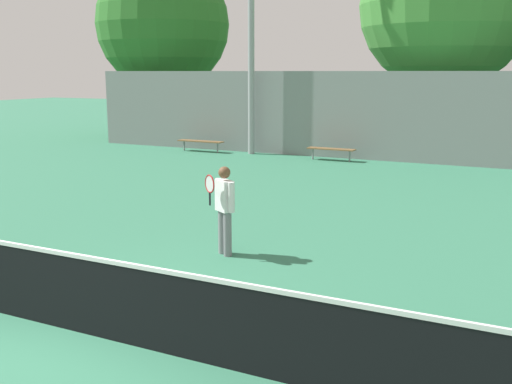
# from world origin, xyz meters

# --- Properties ---
(ground_plane) EXTENTS (100.00, 100.00, 0.00)m
(ground_plane) POSITION_xyz_m (0.00, 0.00, 0.00)
(ground_plane) COLOR #337556
(tennis_net) EXTENTS (12.32, 0.09, 0.99)m
(tennis_net) POSITION_xyz_m (0.00, 0.00, 0.50)
(tennis_net) COLOR #195128
(tennis_net) RESTS_ON ground_plane
(tennis_player) EXTENTS (0.52, 0.50, 1.54)m
(tennis_player) POSITION_xyz_m (-0.01, 3.51, 0.86)
(tennis_player) COLOR slate
(tennis_player) RESTS_ON ground_plane
(bench_adjacent_court) EXTENTS (1.72, 0.40, 0.43)m
(bench_adjacent_court) POSITION_xyz_m (-2.08, 14.92, 0.39)
(bench_adjacent_court) COLOR brown
(bench_adjacent_court) RESTS_ON ground_plane
(bench_by_gate) EXTENTS (1.92, 0.40, 0.43)m
(bench_by_gate) POSITION_xyz_m (-7.49, 14.92, 0.39)
(bench_by_gate) COLOR brown
(bench_by_gate) RESTS_ON ground_plane
(back_fence) EXTENTS (25.40, 0.06, 3.12)m
(back_fence) POSITION_xyz_m (0.00, 15.66, 1.56)
(back_fence) COLOR gray
(back_fence) RESTS_ON ground_plane
(tree_green_broad) EXTENTS (6.16, 6.16, 8.34)m
(tree_green_broad) POSITION_xyz_m (-11.79, 18.76, 5.25)
(tree_green_broad) COLOR brown
(tree_green_broad) RESTS_ON ground_plane
(tree_dark_dense) EXTENTS (6.40, 6.40, 8.76)m
(tree_dark_dense) POSITION_xyz_m (0.89, 18.94, 5.55)
(tree_dark_dense) COLOR brown
(tree_dark_dense) RESTS_ON ground_plane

